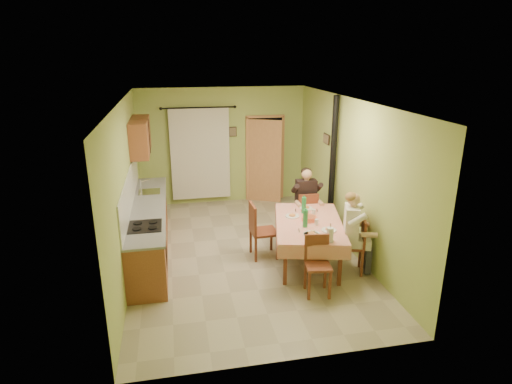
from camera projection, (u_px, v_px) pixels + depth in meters
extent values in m
cube|color=tan|center=(244.00, 253.00, 8.00)|extent=(4.00, 6.00, 0.01)
cube|color=#A7BB60|center=(223.00, 146.00, 10.35)|extent=(4.00, 0.04, 2.80)
cube|color=#A7BB60|center=(288.00, 257.00, 4.77)|extent=(4.00, 0.04, 2.80)
cube|color=#A7BB60|center=(126.00, 188.00, 7.19)|extent=(0.04, 6.00, 2.80)
cube|color=#A7BB60|center=(349.00, 175.00, 7.93)|extent=(0.04, 6.00, 2.80)
cube|color=white|center=(242.00, 101.00, 7.12)|extent=(4.00, 6.00, 0.04)
cube|color=brown|center=(150.00, 230.00, 7.92)|extent=(0.60, 3.60, 0.88)
cube|color=gray|center=(148.00, 207.00, 7.77)|extent=(0.64, 3.64, 0.04)
cube|color=white|center=(130.00, 190.00, 7.62)|extent=(0.02, 3.60, 0.66)
cube|color=silver|center=(149.00, 192.00, 8.51)|extent=(0.42, 0.42, 0.03)
cube|color=black|center=(145.00, 226.00, 6.83)|extent=(0.52, 0.56, 0.02)
cube|color=black|center=(166.00, 251.00, 7.04)|extent=(0.01, 0.55, 0.55)
cube|color=brown|center=(140.00, 136.00, 8.63)|extent=(0.35, 1.40, 0.70)
cylinder|color=black|center=(198.00, 108.00, 9.84)|extent=(1.70, 0.04, 0.04)
cube|color=silver|center=(200.00, 154.00, 10.21)|extent=(1.40, 0.06, 2.20)
cube|color=black|center=(265.00, 159.00, 10.65)|extent=(0.84, 0.03, 2.06)
cube|color=tan|center=(247.00, 160.00, 10.55)|extent=(0.06, 0.06, 2.12)
cube|color=tan|center=(282.00, 158.00, 10.72)|extent=(0.06, 0.06, 2.12)
cube|color=tan|center=(265.00, 117.00, 10.31)|extent=(0.96, 0.06, 0.06)
cube|color=tan|center=(265.00, 161.00, 10.46)|extent=(0.76, 0.39, 2.04)
cube|color=#E18C79|center=(309.00, 223.00, 7.45)|extent=(1.53, 2.10, 0.04)
cube|color=#E18C79|center=(314.00, 253.00, 6.59)|extent=(1.10, 0.27, 0.22)
cube|color=#E18C79|center=(304.00, 210.00, 8.39)|extent=(1.10, 0.27, 0.22)
cube|color=#E18C79|center=(277.00, 228.00, 7.50)|extent=(0.44, 1.85, 0.22)
cube|color=#E18C79|center=(341.00, 229.00, 7.47)|extent=(0.44, 1.85, 0.22)
cylinder|color=white|center=(306.00, 208.00, 8.07)|extent=(0.25, 0.25, 0.02)
ellipsoid|color=#CC7233|center=(306.00, 207.00, 8.06)|extent=(0.12, 0.12, 0.05)
cylinder|color=white|center=(311.00, 235.00, 6.90)|extent=(0.25, 0.25, 0.02)
ellipsoid|color=#CC7233|center=(311.00, 234.00, 6.89)|extent=(0.12, 0.12, 0.05)
cylinder|color=white|center=(329.00, 230.00, 7.08)|extent=(0.25, 0.25, 0.02)
ellipsoid|color=#CC7233|center=(329.00, 229.00, 7.07)|extent=(0.12, 0.12, 0.05)
cylinder|color=white|center=(292.00, 216.00, 7.67)|extent=(0.25, 0.25, 0.02)
ellipsoid|color=#CC7233|center=(292.00, 215.00, 7.67)|extent=(0.12, 0.12, 0.05)
cylinder|color=#F96F43|center=(309.00, 219.00, 7.48)|extent=(0.26, 0.26, 0.08)
cylinder|color=white|center=(312.00, 234.00, 6.92)|extent=(0.28, 0.28, 0.02)
cube|color=tan|center=(315.00, 234.00, 6.87)|extent=(0.04, 0.06, 0.03)
cube|color=tan|center=(310.00, 234.00, 6.89)|extent=(0.06, 0.04, 0.03)
cube|color=tan|center=(310.00, 233.00, 6.91)|extent=(0.04, 0.06, 0.03)
cube|color=tan|center=(312.00, 233.00, 6.92)|extent=(0.04, 0.06, 0.03)
cube|color=tan|center=(310.00, 234.00, 6.87)|extent=(0.07, 0.07, 0.03)
cube|color=tan|center=(312.00, 233.00, 6.92)|extent=(0.07, 0.05, 0.03)
cube|color=tan|center=(313.00, 231.00, 6.98)|extent=(0.07, 0.07, 0.03)
cylinder|color=silver|center=(317.00, 222.00, 7.30)|extent=(0.07, 0.07, 0.10)
cylinder|color=silver|center=(314.00, 212.00, 7.76)|extent=(0.07, 0.07, 0.10)
cylinder|color=white|center=(330.00, 234.00, 6.64)|extent=(0.11, 0.11, 0.22)
cylinder|color=silver|center=(330.00, 232.00, 6.63)|extent=(0.02, 0.02, 0.30)
cube|color=brown|center=(306.00, 214.00, 8.59)|extent=(0.41, 0.41, 0.04)
cube|color=brown|center=(308.00, 205.00, 8.35)|extent=(0.40, 0.05, 0.45)
cube|color=brown|center=(318.00, 266.00, 6.50)|extent=(0.42, 0.42, 0.04)
cube|color=brown|center=(316.00, 247.00, 6.59)|extent=(0.38, 0.09, 0.43)
cube|color=brown|center=(352.00, 245.00, 7.19)|extent=(0.51, 0.51, 0.04)
cube|color=brown|center=(364.00, 232.00, 7.09)|extent=(0.17, 0.40, 0.46)
cube|color=brown|center=(264.00, 232.00, 7.73)|extent=(0.48, 0.48, 0.04)
cube|color=brown|center=(253.00, 218.00, 7.60)|extent=(0.06, 0.46, 0.52)
cube|color=black|center=(307.00, 212.00, 8.47)|extent=(0.37, 0.41, 0.16)
cube|color=black|center=(306.00, 193.00, 8.48)|extent=(0.41, 0.23, 0.54)
sphere|color=tan|center=(307.00, 174.00, 8.35)|extent=(0.21, 0.21, 0.21)
ellipsoid|color=black|center=(306.00, 172.00, 8.38)|extent=(0.21, 0.21, 0.16)
cube|color=silver|center=(358.00, 241.00, 7.15)|extent=(0.49, 0.47, 0.16)
cube|color=silver|center=(351.00, 222.00, 7.05)|extent=(0.34, 0.45, 0.54)
sphere|color=tan|center=(354.00, 199.00, 6.93)|extent=(0.21, 0.21, 0.21)
ellipsoid|color=olive|center=(351.00, 197.00, 6.92)|extent=(0.21, 0.21, 0.16)
cylinder|color=black|center=(333.00, 167.00, 8.47)|extent=(0.12, 0.12, 2.80)
cylinder|color=black|center=(329.00, 225.00, 8.86)|extent=(0.24, 0.24, 0.30)
cube|color=black|center=(233.00, 132.00, 10.26)|extent=(0.19, 0.03, 0.23)
cube|color=brown|center=(327.00, 139.00, 8.90)|extent=(0.03, 0.31, 0.21)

